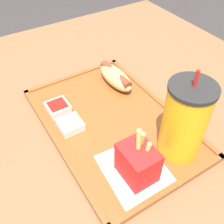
{
  "coord_description": "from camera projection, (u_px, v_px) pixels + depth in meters",
  "views": [
    {
      "loc": [
        0.41,
        -0.26,
        1.2
      ],
      "look_at": [
        0.02,
        -0.01,
        0.75
      ],
      "focal_mm": 42.0,
      "sensor_mm": 36.0,
      "label": 1
    }
  ],
  "objects": [
    {
      "name": "fries_carton",
      "position": [
        138.0,
        162.0,
        0.52
      ],
      "size": [
        0.08,
        0.06,
        0.13
      ],
      "color": "red",
      "rests_on": "food_tray"
    },
    {
      "name": "soda_cup",
      "position": [
        185.0,
        120.0,
        0.54
      ],
      "size": [
        0.1,
        0.1,
        0.21
      ],
      "color": "gold",
      "rests_on": "food_tray"
    },
    {
      "name": "paper_napkin",
      "position": [
        135.0,
        170.0,
        0.55
      ],
      "size": [
        0.16,
        0.14,
        0.0
      ],
      "color": "white",
      "rests_on": "food_tray"
    },
    {
      "name": "hot_dog_far",
      "position": [
        116.0,
        77.0,
        0.75
      ],
      "size": [
        0.14,
        0.06,
        0.05
      ],
      "color": "tan",
      "rests_on": "food_tray"
    },
    {
      "name": "sauce_cup_ketchup",
      "position": [
        58.0,
        107.0,
        0.68
      ],
      "size": [
        0.06,
        0.06,
        0.02
      ],
      "color": "silver",
      "rests_on": "food_tray"
    },
    {
      "name": "food_tray",
      "position": [
        112.0,
        122.0,
        0.66
      ],
      "size": [
        0.46,
        0.3,
        0.01
      ],
      "color": "brown",
      "rests_on": "dining_table"
    },
    {
      "name": "sauce_cup_mayo",
      "position": [
        70.0,
        124.0,
        0.63
      ],
      "size": [
        0.06,
        0.06,
        0.02
      ],
      "color": "silver",
      "rests_on": "food_tray"
    },
    {
      "name": "dining_table",
      "position": [
        113.0,
        188.0,
        0.93
      ],
      "size": [
        1.19,
        1.13,
        0.71
      ],
      "color": "brown",
      "rests_on": "ground_plane"
    }
  ]
}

